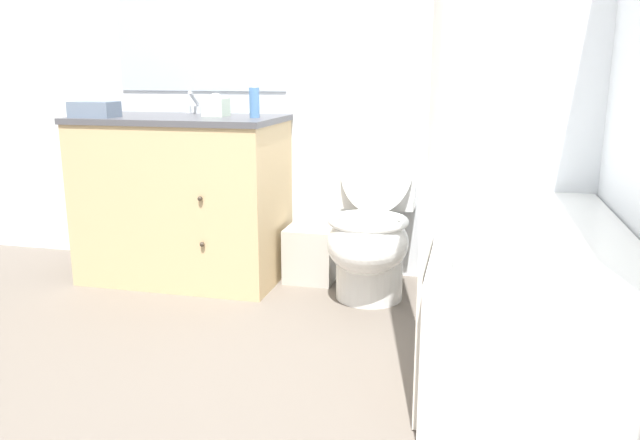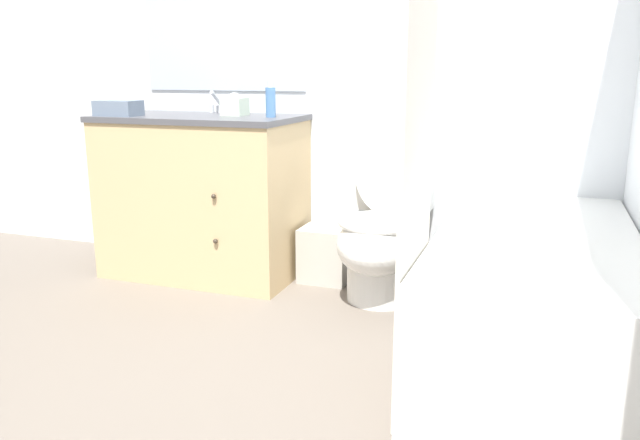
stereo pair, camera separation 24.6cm
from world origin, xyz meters
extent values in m
plane|color=#6B6056|center=(0.00, 0.00, 0.00)|extent=(14.00, 14.00, 0.00)
cube|color=silver|center=(0.00, 1.75, 1.25)|extent=(8.00, 0.05, 2.50)
cube|color=#B2BCC6|center=(-0.79, 1.72, 1.45)|extent=(0.98, 0.01, 0.93)
cube|color=tan|center=(-0.79, 1.44, 0.42)|extent=(1.03, 0.58, 0.84)
cube|color=#4C4C51|center=(-0.79, 1.44, 0.85)|extent=(1.05, 0.60, 0.03)
cylinder|color=white|center=(-0.79, 1.44, 0.81)|extent=(0.36, 0.36, 0.10)
sphere|color=#382D23|center=(-0.55, 1.14, 0.50)|extent=(0.02, 0.02, 0.02)
sphere|color=#382D23|center=(-0.55, 1.14, 0.28)|extent=(0.02, 0.02, 0.02)
cylinder|color=silver|center=(-0.79, 1.66, 0.89)|extent=(0.04, 0.04, 0.04)
cylinder|color=silver|center=(-0.79, 1.62, 0.95)|extent=(0.02, 0.11, 0.09)
cylinder|color=silver|center=(-0.84, 1.66, 0.89)|extent=(0.03, 0.03, 0.04)
cylinder|color=silver|center=(-0.73, 1.66, 0.89)|extent=(0.03, 0.03, 0.04)
cylinder|color=white|center=(0.23, 1.35, 0.11)|extent=(0.33, 0.33, 0.22)
ellipsoid|color=white|center=(0.23, 1.29, 0.30)|extent=(0.39, 0.48, 0.29)
torus|color=white|center=(0.23, 1.29, 0.40)|extent=(0.38, 0.38, 0.04)
cube|color=white|center=(0.23, 1.62, 0.60)|extent=(0.37, 0.18, 0.39)
ellipsoid|color=white|center=(0.23, 1.51, 0.63)|extent=(0.37, 0.14, 0.45)
cube|color=white|center=(0.94, 0.93, 0.25)|extent=(0.72, 1.60, 0.50)
cube|color=#A8ADAE|center=(0.94, 0.93, 0.50)|extent=(0.60, 1.48, 0.01)
cube|color=silver|center=(0.57, 0.44, 0.98)|extent=(0.01, 0.46, 1.96)
cube|color=#B7B2A8|center=(-0.11, 1.53, 0.14)|extent=(0.26, 0.22, 0.29)
cube|color=silver|center=(-0.60, 1.48, 0.92)|extent=(0.11, 0.12, 0.09)
ellipsoid|color=white|center=(-0.60, 1.48, 0.97)|extent=(0.05, 0.04, 0.03)
cylinder|color=#4C7AB2|center=(-0.37, 1.43, 0.94)|extent=(0.05, 0.05, 0.15)
cylinder|color=silver|center=(-0.37, 1.43, 1.03)|extent=(0.03, 0.03, 0.03)
cube|color=slate|center=(-1.16, 1.25, 0.91)|extent=(0.22, 0.14, 0.08)
cube|color=silver|center=(0.81, 0.41, 0.54)|extent=(0.31, 0.21, 0.07)
camera|label=1|loc=(0.70, -1.55, 1.09)|focal=35.00mm
camera|label=2|loc=(0.93, -1.48, 1.09)|focal=35.00mm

